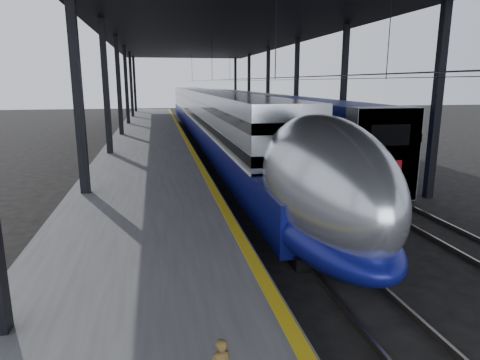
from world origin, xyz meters
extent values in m
plane|color=black|center=(0.00, 0.00, 0.00)|extent=(160.00, 160.00, 0.00)
cube|color=#4C4C4F|center=(-3.50, 20.00, 0.50)|extent=(6.00, 80.00, 1.00)
cube|color=gold|center=(-0.70, 20.00, 1.00)|extent=(0.30, 80.00, 0.01)
cube|color=slate|center=(1.28, 20.00, 0.08)|extent=(0.08, 80.00, 0.16)
cube|color=slate|center=(2.72, 20.00, 0.08)|extent=(0.08, 80.00, 0.16)
cube|color=slate|center=(6.28, 20.00, 0.08)|extent=(0.08, 80.00, 0.16)
cube|color=slate|center=(7.72, 20.00, 0.08)|extent=(0.08, 80.00, 0.16)
cube|color=black|center=(-5.80, 5.00, 4.50)|extent=(0.35, 0.35, 9.00)
cube|color=black|center=(9.60, 5.00, 4.50)|extent=(0.35, 0.35, 9.00)
cube|color=black|center=(-5.80, 15.00, 4.50)|extent=(0.35, 0.35, 9.00)
cube|color=black|center=(9.60, 15.00, 4.50)|extent=(0.35, 0.35, 9.00)
cube|color=black|center=(-5.80, 25.00, 4.50)|extent=(0.35, 0.35, 9.00)
cube|color=black|center=(9.60, 25.00, 4.50)|extent=(0.35, 0.35, 9.00)
cube|color=black|center=(-5.80, 35.00, 4.50)|extent=(0.35, 0.35, 9.00)
cube|color=black|center=(9.60, 35.00, 4.50)|extent=(0.35, 0.35, 9.00)
cube|color=black|center=(-5.80, 45.00, 4.50)|extent=(0.35, 0.35, 9.00)
cube|color=black|center=(9.60, 45.00, 4.50)|extent=(0.35, 0.35, 9.00)
cube|color=black|center=(-5.80, 55.00, 4.50)|extent=(0.35, 0.35, 9.00)
cube|color=black|center=(9.60, 55.00, 4.50)|extent=(0.35, 0.35, 9.00)
cube|color=black|center=(1.90, 20.00, 9.25)|extent=(18.00, 75.00, 0.45)
cylinder|color=slate|center=(2.00, 20.00, 5.50)|extent=(0.03, 74.00, 0.03)
cylinder|color=slate|center=(7.00, 20.00, 5.50)|extent=(0.03, 74.00, 0.03)
cube|color=#B5B8BD|center=(2.00, 31.04, 2.44)|extent=(3.07, 57.00, 4.24)
cube|color=#0D115F|center=(2.00, 29.54, 1.11)|extent=(3.16, 62.00, 1.64)
cube|color=silver|center=(2.00, 31.04, 1.96)|extent=(3.18, 57.00, 0.11)
cube|color=black|center=(2.00, 31.04, 3.65)|extent=(3.11, 57.00, 0.44)
cube|color=black|center=(2.00, 31.04, 2.44)|extent=(3.11, 57.00, 0.44)
ellipsoid|color=#B5B8BD|center=(2.00, -0.46, 2.28)|extent=(3.07, 8.40, 4.24)
ellipsoid|color=#0D115F|center=(2.00, -0.46, 1.06)|extent=(3.16, 8.40, 1.80)
ellipsoid|color=black|center=(2.00, -3.06, 3.12)|extent=(1.59, 2.20, 0.95)
cube|color=black|center=(2.00, -0.46, 0.20)|extent=(2.33, 2.60, 0.40)
cube|color=black|center=(2.00, 21.54, 0.20)|extent=(2.33, 2.60, 0.40)
cube|color=navy|center=(7.00, 13.31, 2.17)|extent=(3.04, 18.00, 4.13)
cube|color=gray|center=(7.00, 4.91, 2.17)|extent=(3.10, 1.20, 4.18)
cube|color=black|center=(7.00, 4.29, 3.10)|extent=(1.85, 0.06, 0.92)
cube|color=#AD0D15|center=(7.00, 4.29, 1.68)|extent=(1.30, 0.06, 0.60)
cube|color=gray|center=(7.00, 32.31, 2.17)|extent=(3.04, 18.00, 4.13)
cube|color=gray|center=(7.00, 51.31, 2.17)|extent=(3.04, 18.00, 4.13)
cube|color=black|center=(7.00, 7.31, 0.18)|extent=(2.39, 2.40, 0.36)
cube|color=black|center=(7.00, 29.31, 0.18)|extent=(2.39, 2.40, 0.36)
camera|label=1|loc=(-2.92, -12.52, 5.33)|focal=32.00mm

